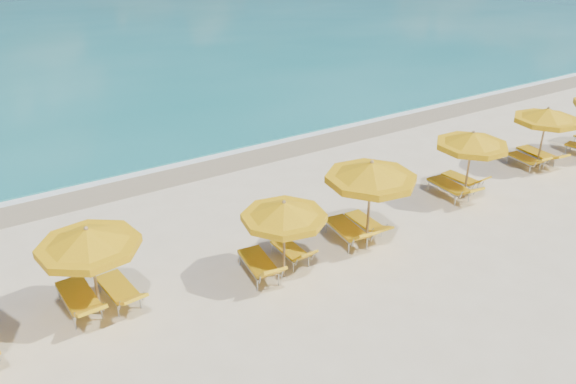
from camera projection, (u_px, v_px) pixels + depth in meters
ground_plane at (317, 250)px, 15.64m from camera, size 120.00×120.00×0.00m
ocean at (14, 22)px, 51.90m from camera, size 120.00×80.00×0.30m
wet_sand_band at (203, 164)px, 21.23m from camera, size 120.00×2.60×0.01m
foam_line at (194, 157)px, 21.84m from camera, size 120.00×1.20×0.03m
whitecap_far at (205, 59)px, 37.71m from camera, size 18.00×0.30×0.05m
umbrella_2 at (88, 240)px, 12.26m from camera, size 2.79×2.79×2.32m
umbrella_3 at (284, 212)px, 13.69m from camera, size 2.53×2.53×2.19m
umbrella_4 at (371, 173)px, 15.06m from camera, size 3.04×3.04×2.55m
umbrella_5 at (472, 141)px, 17.80m from camera, size 2.96×2.96×2.34m
umbrella_6 at (547, 116)px, 20.10m from camera, size 2.74×2.74×2.34m
lounger_2_left at (80, 302)px, 13.09m from camera, size 0.75×2.09×0.82m
lounger_2_right at (120, 293)px, 13.44m from camera, size 0.77×1.91×0.75m
lounger_3_left at (259, 268)px, 14.39m from camera, size 0.90×1.96×0.87m
lounger_3_right at (291, 254)px, 15.08m from camera, size 0.57×1.59×0.75m
lounger_4_left at (347, 234)px, 15.97m from camera, size 0.91×2.03×0.88m
lounger_4_right at (365, 226)px, 16.51m from camera, size 0.64×1.72×0.61m
lounger_5_left at (449, 191)px, 18.58m from camera, size 0.80×2.03×0.80m
lounger_5_right at (461, 182)px, 19.24m from camera, size 0.65×1.68×0.74m
lounger_6_left at (524, 162)px, 20.87m from camera, size 0.76×1.71×0.73m
lounger_6_right at (537, 157)px, 21.24m from camera, size 0.86×2.01×0.74m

